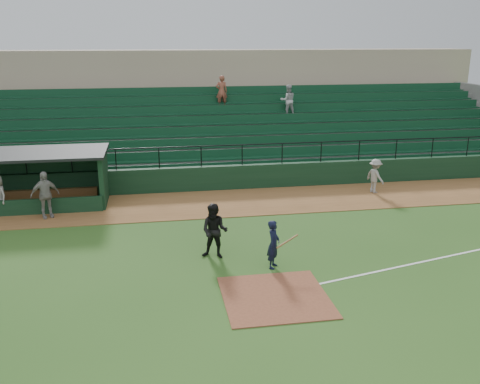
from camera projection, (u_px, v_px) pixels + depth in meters
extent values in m
plane|color=#2A511A|center=(268.00, 282.00, 15.84)|extent=(90.00, 90.00, 0.00)
cube|color=brown|center=(229.00, 203.00, 23.39)|extent=(40.00, 4.00, 0.03)
cube|color=brown|center=(275.00, 297.00, 14.89)|extent=(3.00, 3.00, 0.03)
cube|color=black|center=(222.00, 178.00, 25.30)|extent=(36.00, 0.35, 1.20)
cylinder|color=black|center=(222.00, 146.00, 24.85)|extent=(36.00, 0.06, 0.06)
cube|color=slate|center=(210.00, 136.00, 29.59)|extent=(36.00, 9.00, 3.60)
cube|color=#103E24|center=(211.00, 129.00, 28.99)|extent=(34.56, 8.00, 4.05)
cube|color=tan|center=(199.00, 98.00, 35.33)|extent=(38.00, 3.00, 6.40)
cube|color=slate|center=(202.00, 94.00, 33.29)|extent=(36.00, 2.00, 0.20)
imported|color=#B6B6B6|center=(288.00, 100.00, 30.59)|extent=(0.89, 0.69, 1.83)
imported|color=brown|center=(222.00, 92.00, 30.78)|extent=(0.69, 0.45, 1.89)
cube|color=black|center=(11.00, 174.00, 23.75)|extent=(8.50, 0.20, 2.30)
cube|color=black|center=(104.00, 178.00, 23.22)|extent=(0.20, 2.60, 2.30)
cube|color=black|center=(0.00, 155.00, 22.18)|extent=(8.90, 3.20, 0.12)
cube|color=olive|center=(11.00, 196.00, 23.63)|extent=(7.65, 0.40, 0.50)
imported|color=black|center=(273.00, 244.00, 16.63)|extent=(0.61, 0.70, 1.60)
cylinder|color=olive|center=(287.00, 241.00, 16.47)|extent=(0.79, 0.34, 0.35)
imported|color=black|center=(215.00, 231.00, 17.34)|extent=(1.12, 1.00, 1.90)
imported|color=gray|center=(375.00, 176.00, 24.66)|extent=(0.93, 1.20, 1.63)
imported|color=gray|center=(45.00, 195.00, 21.16)|extent=(1.24, 0.91, 1.96)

